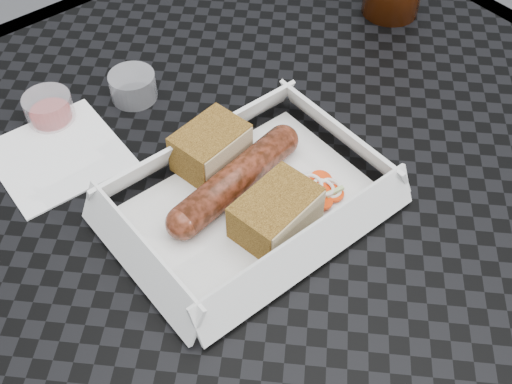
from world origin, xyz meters
The scene contains 9 objects.
patio_table centered at (0.00, 0.00, 0.67)m, with size 0.80×0.80×0.74m.
food_tray centered at (-0.06, -0.02, 0.75)m, with size 0.22×0.15×0.00m, color white.
bratwurst centered at (-0.06, 0.00, 0.76)m, with size 0.17×0.05×0.03m.
bread_near centered at (-0.06, 0.04, 0.77)m, with size 0.07×0.05×0.04m, color brown.
bread_far centered at (-0.06, -0.06, 0.77)m, with size 0.08×0.05×0.04m, color brown.
veg_garnish centered at (0.00, -0.06, 0.75)m, with size 0.03×0.03×0.00m.
napkin centered at (-0.17, 0.15, 0.75)m, with size 0.12×0.12×0.00m, color white.
condiment_cup_sauce centered at (-0.15, 0.20, 0.76)m, with size 0.05×0.05×0.03m, color maroon.
condiment_cup_empty centered at (-0.06, 0.18, 0.76)m, with size 0.05×0.05×0.03m, color silver.
Camera 1 is at (-0.30, -0.32, 1.21)m, focal length 45.00 mm.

